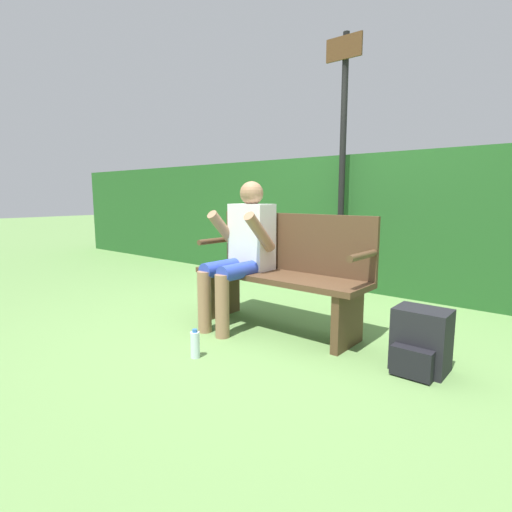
{
  "coord_description": "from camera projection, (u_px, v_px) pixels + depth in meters",
  "views": [
    {
      "loc": [
        1.9,
        -2.56,
        1.1
      ],
      "look_at": [
        -0.15,
        -0.1,
        0.61
      ],
      "focal_mm": 28.0,
      "sensor_mm": 36.0,
      "label": 1
    }
  ],
  "objects": [
    {
      "name": "hedge_back",
      "position": [
        375.0,
        223.0,
        4.62
      ],
      "size": [
        12.0,
        0.41,
        1.56
      ],
      "color": "#235623",
      "rests_on": "ground"
    },
    {
      "name": "person_seated",
      "position": [
        243.0,
        247.0,
        3.36
      ],
      "size": [
        0.5,
        0.64,
        1.22
      ],
      "color": "silver",
      "rests_on": "ground"
    },
    {
      "name": "ground_plane",
      "position": [
        278.0,
        329.0,
        3.31
      ],
      "size": [
        40.0,
        40.0,
        0.0
      ],
      "primitive_type": "plane",
      "color": "#668E4C"
    },
    {
      "name": "signpost",
      "position": [
        342.0,
        151.0,
        4.4
      ],
      "size": [
        0.41,
        0.09,
        2.81
      ],
      "color": "black",
      "rests_on": "ground"
    },
    {
      "name": "backpack",
      "position": [
        420.0,
        342.0,
        2.5
      ],
      "size": [
        0.32,
        0.32,
        0.4
      ],
      "color": "black",
      "rests_on": "ground"
    },
    {
      "name": "parked_car",
      "position": [
        387.0,
        209.0,
        13.09
      ],
      "size": [
        2.34,
        4.26,
        1.37
      ],
      "rotation": [
        0.0,
        0.0,
        1.44
      ],
      "color": "#2D4784",
      "rests_on": "ground"
    },
    {
      "name": "water_bottle",
      "position": [
        195.0,
        344.0,
        2.72
      ],
      "size": [
        0.06,
        0.06,
        0.2
      ],
      "color": "silver",
      "rests_on": "ground"
    },
    {
      "name": "park_bench",
      "position": [
        283.0,
        272.0,
        3.29
      ],
      "size": [
        1.5,
        0.44,
        0.95
      ],
      "color": "#513823",
      "rests_on": "ground"
    }
  ]
}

